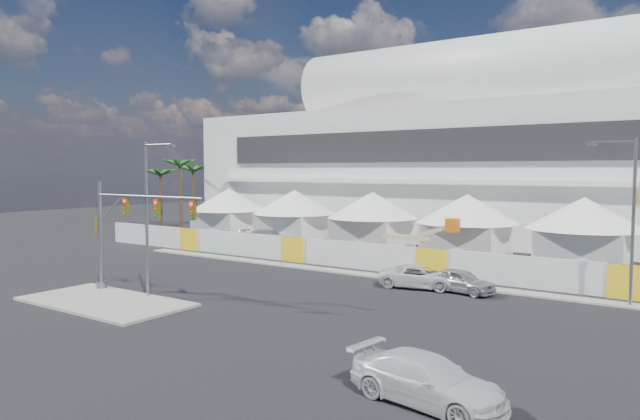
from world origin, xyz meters
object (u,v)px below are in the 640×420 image
Objects in this scene: pickup_curb at (420,277)px; traffic_mast at (121,230)px; streetlight_median at (149,208)px; sedan_silver at (461,281)px; lot_car_c at (270,238)px; streetlight_curb at (629,209)px; boom_lift at (399,250)px; pickup_near at (427,380)px.

traffic_mast is (-13.88, -11.72, 3.15)m from pickup_curb.
pickup_curb is 0.57× the size of streetlight_median.
lot_car_c reaches higher than sedan_silver.
lot_car_c reaches higher than pickup_curb.
streetlight_curb is 1.23× the size of boom_lift.
traffic_mast is 1.03× the size of streetlight_median.
traffic_mast reaches higher than pickup_near.
pickup_near is at bearing -151.68° from sedan_silver.
streetlight_median is (-11.59, -11.52, 4.54)m from pickup_curb.
streetlight_curb reaches higher than streetlight_median.
traffic_mast is 2.68m from streetlight_median.
pickup_curb is 16.96m from streetlight_median.
sedan_silver is at bearing 25.31° from pickup_near.
sedan_silver is at bearing -99.45° from pickup_curb.
lot_car_c reaches higher than pickup_near.
sedan_silver is at bearing -169.12° from streetlight_curb.
streetlight_median reaches higher than traffic_mast.
boom_lift reaches higher than pickup_curb.
streetlight_median is (2.29, 0.20, 1.38)m from traffic_mast.
streetlight_curb is (3.66, 18.13, 4.53)m from pickup_near.
streetlight_median reaches higher than sedan_silver.
streetlight_median is 26.48m from streetlight_curb.
sedan_silver is 2.61m from pickup_curb.
pickup_curb is 18.44m from traffic_mast.
pickup_curb is at bearing 103.59° from sedan_silver.
streetlight_curb is (25.19, 13.50, 1.44)m from traffic_mast.
streetlight_median reaches higher than lot_car_c.
lot_car_c is 0.77× the size of boom_lift.
pickup_curb is 0.97× the size of pickup_near.
traffic_mast is (-21.53, 4.63, 3.10)m from pickup_near.
sedan_silver is 18.90m from streetlight_median.
streetlight_median is at bearing 84.20° from pickup_near.
streetlight_curb is at bearing -26.74° from boom_lift.
sedan_silver is 9.97m from streetlight_curb.
sedan_silver is at bearing 35.65° from traffic_mast.
sedan_silver is 0.48× the size of streetlight_median.
pickup_curb is at bearing 33.36° from pickup_near.
traffic_mast reaches higher than sedan_silver.
sedan_silver is at bearing -50.77° from boom_lift.
lot_car_c is (-20.13, 9.68, 0.12)m from pickup_curb.
boom_lift is (14.66, -1.59, 0.17)m from lot_car_c.
lot_car_c is 22.50m from traffic_mast.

